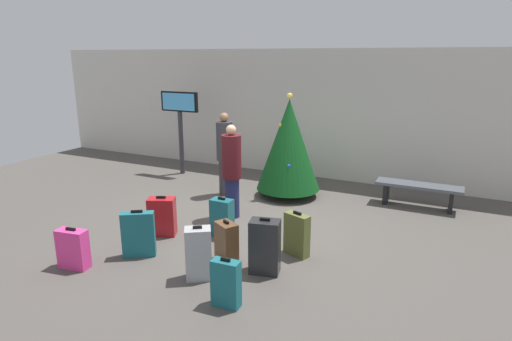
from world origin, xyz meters
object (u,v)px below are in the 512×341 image
at_px(flight_info_kiosk, 180,116).
at_px(suitcase_5, 265,247).
at_px(suitcase_4, 226,283).
at_px(traveller_1, 225,152).
at_px(suitcase_6, 226,242).
at_px(suitcase_3, 297,235).
at_px(holiday_tree, 289,145).
at_px(suitcase_8, 73,249).
at_px(suitcase_2, 162,217).
at_px(waiting_bench, 418,190).
at_px(traveller_0, 232,170).
at_px(suitcase_0, 198,254).
at_px(suitcase_1, 138,234).
at_px(suitcase_7, 222,217).

xyz_separation_m(flight_info_kiosk, suitcase_5, (4.15, -3.83, -1.12)).
xyz_separation_m(suitcase_4, suitcase_5, (0.07, 0.97, 0.09)).
distance_m(traveller_1, suitcase_5, 3.65).
bearing_deg(suitcase_4, suitcase_6, 119.68).
bearing_deg(suitcase_3, holiday_tree, 114.64).
distance_m(suitcase_6, suitcase_8, 2.20).
distance_m(flight_info_kiosk, suitcase_2, 4.14).
relative_size(waiting_bench, suitcase_6, 2.60).
height_order(traveller_0, suitcase_0, traveller_0).
height_order(suitcase_1, suitcase_5, suitcase_5).
distance_m(traveller_1, suitcase_3, 3.30).
bearing_deg(flight_info_kiosk, suitcase_8, -71.76).
distance_m(suitcase_5, suitcase_6, 0.67).
height_order(traveller_1, suitcase_2, traveller_1).
relative_size(traveller_1, suitcase_3, 2.57).
bearing_deg(traveller_1, holiday_tree, 22.20).
xyz_separation_m(suitcase_0, suitcase_8, (-1.79, -0.54, -0.08)).
bearing_deg(suitcase_5, traveller_0, 131.00).
relative_size(flight_info_kiosk, traveller_0, 1.19).
distance_m(flight_info_kiosk, suitcase_4, 6.41).
height_order(waiting_bench, suitcase_8, suitcase_8).
relative_size(waiting_bench, suitcase_4, 2.58).
bearing_deg(holiday_tree, traveller_1, -157.80).
height_order(flight_info_kiosk, suitcase_8, flight_info_kiosk).
bearing_deg(traveller_0, holiday_tree, 73.95).
xyz_separation_m(traveller_1, suitcase_3, (2.47, -2.10, -0.62)).
distance_m(waiting_bench, suitcase_3, 3.41).
bearing_deg(waiting_bench, suitcase_4, -109.57).
bearing_deg(suitcase_0, suitcase_7, 107.95).
bearing_deg(suitcase_7, suitcase_1, -121.26).
bearing_deg(suitcase_5, suitcase_4, -93.89).
height_order(holiday_tree, flight_info_kiosk, holiday_tree).
bearing_deg(suitcase_7, suitcase_6, -55.49).
height_order(traveller_0, suitcase_1, traveller_0).
relative_size(flight_info_kiosk, waiting_bench, 1.27).
xyz_separation_m(suitcase_0, suitcase_6, (0.08, 0.63, -0.07)).
bearing_deg(suitcase_0, suitcase_8, -163.32).
bearing_deg(traveller_0, suitcase_4, -62.23).
distance_m(suitcase_4, suitcase_8, 2.47).
xyz_separation_m(suitcase_3, suitcase_7, (-1.40, 0.14, -0.01)).
height_order(suitcase_6, suitcase_8, suitcase_6).
xyz_separation_m(suitcase_5, suitcase_6, (-0.66, 0.07, -0.09)).
relative_size(flight_info_kiosk, suitcase_3, 2.99).
xyz_separation_m(suitcase_0, suitcase_7, (-0.45, 1.40, -0.05)).
height_order(traveller_0, suitcase_3, traveller_0).
bearing_deg(suitcase_8, traveller_0, 68.97).
relative_size(suitcase_4, suitcase_8, 1.04).
bearing_deg(waiting_bench, suitcase_3, -114.71).
xyz_separation_m(traveller_1, suitcase_8, (-0.26, -3.89, -0.66)).
height_order(waiting_bench, suitcase_4, suitcase_4).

